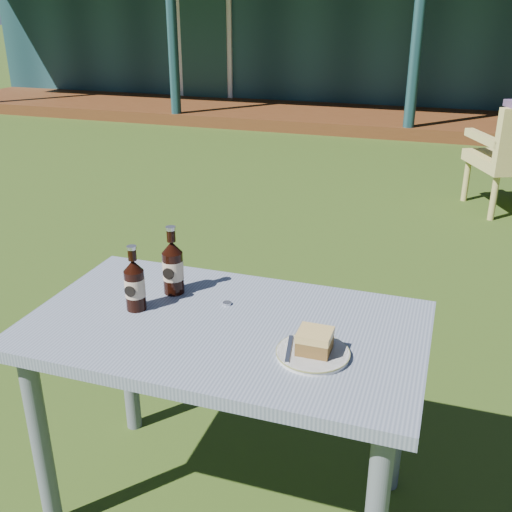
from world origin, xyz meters
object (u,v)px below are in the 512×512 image
(plate, at_px, (313,353))
(cake_slice, at_px, (315,341))
(cola_bottle_near, at_px, (173,267))
(cola_bottle_far, at_px, (135,284))
(cafe_table, at_px, (225,352))

(plate, distance_m, cake_slice, 0.04)
(plate, bearing_deg, cola_bottle_near, 156.05)
(plate, distance_m, cola_bottle_far, 0.61)
(cafe_table, bearing_deg, cola_bottle_near, 148.87)
(cola_bottle_near, height_order, cola_bottle_far, cola_bottle_near)
(plate, bearing_deg, cake_slice, 57.40)
(cafe_table, height_order, plate, plate)
(cafe_table, height_order, cola_bottle_far, cola_bottle_far)
(plate, height_order, cake_slice, cake_slice)
(cake_slice, bearing_deg, plate, -122.60)
(cafe_table, height_order, cake_slice, cake_slice)
(cola_bottle_near, bearing_deg, cola_bottle_far, -112.81)
(cola_bottle_far, bearing_deg, cafe_table, 0.54)
(cola_bottle_far, bearing_deg, cake_slice, -8.30)
(plate, xyz_separation_m, cola_bottle_near, (-0.53, 0.24, 0.09))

